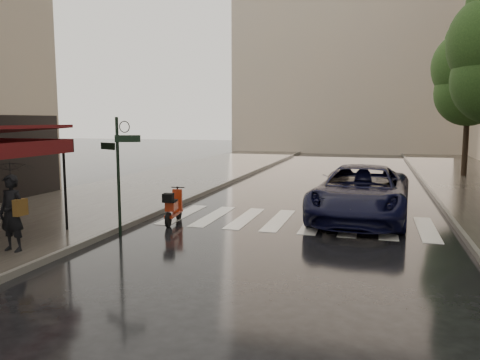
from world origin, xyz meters
The scene contains 11 objects.
ground centered at (0.00, 0.00, 0.00)m, with size 120.00×120.00×0.00m, color black.
sidewalk_near centered at (-4.50, 12.00, 0.06)m, with size 6.00×60.00×0.12m, color #38332D.
curb_near centered at (-1.45, 12.00, 0.07)m, with size 0.12×60.00×0.16m, color #595651.
curb_far centered at (7.45, 12.00, 0.07)m, with size 0.12×60.00×0.16m, color #595651.
crosswalk centered at (2.98, 6.00, 0.01)m, with size 7.85×3.20×0.01m.
signpost centered at (-1.19, 3.00, 1.83)m, with size 1.17×0.29×3.10m.
backdrop_building centered at (3.00, 38.00, 10.00)m, with size 22.00×6.00×20.00m, color #BDA890.
tree_far centered at (9.70, 19.00, 5.46)m, with size 3.80×3.80×8.16m.
pedestrian_with_umbrella centered at (-2.49, 0.66, 1.77)m, with size 1.07×1.09×2.48m.
scooter centered at (-0.45, 4.71, 0.47)m, with size 0.51×1.53×1.01m.
parked_car centered at (4.82, 6.92, 0.82)m, with size 2.72×5.89×1.64m, color black.
Camera 1 is at (5.19, -7.69, 3.02)m, focal length 35.00 mm.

